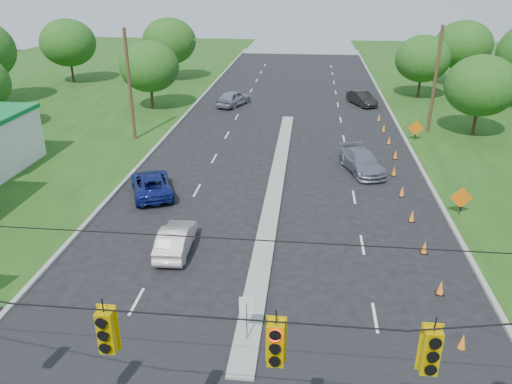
# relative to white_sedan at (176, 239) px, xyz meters

# --- Properties ---
(curb_left) EXTENTS (0.25, 110.00, 0.16)m
(curb_left) POSITION_rel_white_sedan_xyz_m (-5.73, 17.62, -0.67)
(curb_left) COLOR gray
(curb_left) RESTS_ON ground
(curb_right) EXTENTS (0.25, 110.00, 0.16)m
(curb_right) POSITION_rel_white_sedan_xyz_m (14.47, 17.62, -0.67)
(curb_right) COLOR gray
(curb_right) RESTS_ON ground
(median) EXTENTS (1.00, 34.00, 0.18)m
(median) POSITION_rel_white_sedan_xyz_m (4.37, 8.62, -0.67)
(median) COLOR gray
(median) RESTS_ON ground
(median_sign) EXTENTS (0.55, 0.06, 2.05)m
(median_sign) POSITION_rel_white_sedan_xyz_m (4.37, -6.38, 0.79)
(median_sign) COLOR gray
(median_sign) RESTS_ON ground
(signal_span) EXTENTS (25.60, 0.32, 9.00)m
(signal_span) POSITION_rel_white_sedan_xyz_m (4.32, -13.38, 4.30)
(signal_span) COLOR #422D1C
(signal_span) RESTS_ON ground
(utility_pole_far_left) EXTENTS (0.28, 0.28, 9.00)m
(utility_pole_far_left) POSITION_rel_white_sedan_xyz_m (-8.13, 17.62, 3.83)
(utility_pole_far_left) COLOR #422D1C
(utility_pole_far_left) RESTS_ON ground
(utility_pole_far_right) EXTENTS (0.28, 0.28, 9.00)m
(utility_pole_far_right) POSITION_rel_white_sedan_xyz_m (16.87, 22.62, 3.83)
(utility_pole_far_right) COLOR #422D1C
(utility_pole_far_right) RESTS_ON ground
(cone_1) EXTENTS (0.32, 0.32, 0.70)m
(cone_1) POSITION_rel_white_sedan_xyz_m (12.36, -5.88, -0.32)
(cone_1) COLOR orange
(cone_1) RESTS_ON ground
(cone_2) EXTENTS (0.32, 0.32, 0.70)m
(cone_2) POSITION_rel_white_sedan_xyz_m (12.36, -2.38, -0.32)
(cone_2) COLOR orange
(cone_2) RESTS_ON ground
(cone_3) EXTENTS (0.32, 0.32, 0.70)m
(cone_3) POSITION_rel_white_sedan_xyz_m (12.36, 1.12, -0.32)
(cone_3) COLOR orange
(cone_3) RESTS_ON ground
(cone_4) EXTENTS (0.32, 0.32, 0.70)m
(cone_4) POSITION_rel_white_sedan_xyz_m (12.36, 4.62, -0.32)
(cone_4) COLOR orange
(cone_4) RESTS_ON ground
(cone_5) EXTENTS (0.32, 0.32, 0.70)m
(cone_5) POSITION_rel_white_sedan_xyz_m (12.36, 8.12, -0.32)
(cone_5) COLOR orange
(cone_5) RESTS_ON ground
(cone_6) EXTENTS (0.32, 0.32, 0.70)m
(cone_6) POSITION_rel_white_sedan_xyz_m (12.36, 11.62, -0.32)
(cone_6) COLOR orange
(cone_6) RESTS_ON ground
(cone_7) EXTENTS (0.32, 0.32, 0.70)m
(cone_7) POSITION_rel_white_sedan_xyz_m (12.96, 15.12, -0.32)
(cone_7) COLOR orange
(cone_7) RESTS_ON ground
(cone_8) EXTENTS (0.32, 0.32, 0.70)m
(cone_8) POSITION_rel_white_sedan_xyz_m (12.96, 18.62, -0.32)
(cone_8) COLOR orange
(cone_8) RESTS_ON ground
(cone_9) EXTENTS (0.32, 0.32, 0.70)m
(cone_9) POSITION_rel_white_sedan_xyz_m (12.96, 22.12, -0.32)
(cone_9) COLOR orange
(cone_9) RESTS_ON ground
(cone_10) EXTENTS (0.32, 0.32, 0.70)m
(cone_10) POSITION_rel_white_sedan_xyz_m (12.96, 25.62, -0.32)
(cone_10) COLOR orange
(cone_10) RESTS_ON ground
(work_sign_1) EXTENTS (1.27, 0.58, 1.37)m
(work_sign_1) POSITION_rel_white_sedan_xyz_m (15.17, 5.62, 0.42)
(work_sign_1) COLOR black
(work_sign_1) RESTS_ON ground
(work_sign_2) EXTENTS (1.27, 0.58, 1.37)m
(work_sign_2) POSITION_rel_white_sedan_xyz_m (15.17, 19.62, 0.42)
(work_sign_2) COLOR black
(work_sign_2) RESTS_ON ground
(tree_4) EXTENTS (6.72, 6.72, 7.84)m
(tree_4) POSITION_rel_white_sedan_xyz_m (-23.63, 39.62, 4.28)
(tree_4) COLOR black
(tree_4) RESTS_ON ground
(tree_5) EXTENTS (5.88, 5.88, 6.86)m
(tree_5) POSITION_rel_white_sedan_xyz_m (-9.63, 27.62, 3.66)
(tree_5) COLOR black
(tree_5) RESTS_ON ground
(tree_6) EXTENTS (6.72, 6.72, 7.84)m
(tree_6) POSITION_rel_white_sedan_xyz_m (-11.63, 42.62, 4.28)
(tree_6) COLOR black
(tree_6) RESTS_ON ground
(tree_9) EXTENTS (5.88, 5.88, 6.86)m
(tree_9) POSITION_rel_white_sedan_xyz_m (20.37, 21.62, 3.66)
(tree_9) COLOR black
(tree_9) RESTS_ON ground
(tree_11) EXTENTS (6.72, 6.72, 7.84)m
(tree_11) POSITION_rel_white_sedan_xyz_m (24.37, 42.62, 4.28)
(tree_11) COLOR black
(tree_11) RESTS_ON ground
(tree_12) EXTENTS (5.88, 5.88, 6.86)m
(tree_12) POSITION_rel_white_sedan_xyz_m (18.37, 35.62, 3.66)
(tree_12) COLOR black
(tree_12) RESTS_ON ground
(white_sedan) EXTENTS (1.58, 4.14, 1.35)m
(white_sedan) POSITION_rel_white_sedan_xyz_m (0.00, 0.00, 0.00)
(white_sedan) COLOR beige
(white_sedan) RESTS_ON ground
(blue_pickup) EXTENTS (4.05, 5.50, 1.39)m
(blue_pickup) POSITION_rel_white_sedan_xyz_m (-3.33, 6.75, 0.02)
(blue_pickup) COLOR navy
(blue_pickup) RESTS_ON ground
(silver_car_far) EXTENTS (3.43, 5.47, 1.48)m
(silver_car_far) POSITION_rel_white_sedan_xyz_m (10.19, 12.18, 0.07)
(silver_car_far) COLOR slate
(silver_car_far) RESTS_ON ground
(silver_car_oncoming) EXTENTS (3.59, 5.12, 1.62)m
(silver_car_oncoming) POSITION_rel_white_sedan_xyz_m (-1.61, 30.05, 0.14)
(silver_car_oncoming) COLOR gray
(silver_car_oncoming) RESTS_ON ground
(dark_car_receding) EXTENTS (3.13, 4.60, 1.43)m
(dark_car_receding) POSITION_rel_white_sedan_xyz_m (11.84, 31.85, 0.04)
(dark_car_receding) COLOR black
(dark_car_receding) RESTS_ON ground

